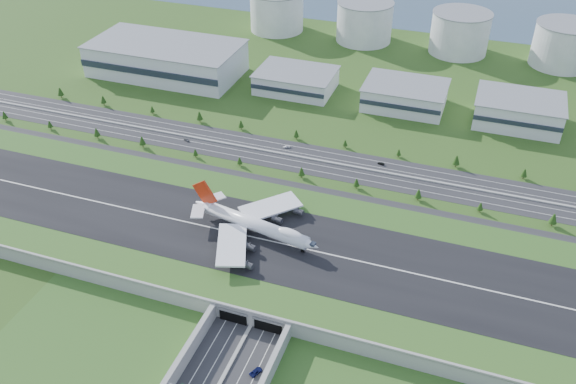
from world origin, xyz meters
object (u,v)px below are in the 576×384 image
(fuel_tank_a, at_px, (277,12))
(boeing_747, at_px, (254,224))
(car_4, at_px, (187,140))
(car_5, at_px, (381,163))
(car_2, at_px, (256,372))
(car_7, at_px, (286,147))

(fuel_tank_a, bearing_deg, boeing_747, -71.82)
(fuel_tank_a, relative_size, car_4, 10.73)
(boeing_747, relative_size, car_5, 17.13)
(car_2, bearing_deg, car_5, -70.05)
(car_5, bearing_deg, boeing_747, -11.52)
(car_7, bearing_deg, fuel_tank_a, 177.61)
(fuel_tank_a, relative_size, car_7, 10.64)
(car_4, bearing_deg, car_2, -121.38)
(fuel_tank_a, bearing_deg, car_4, -85.86)
(car_5, distance_m, car_7, 63.87)
(boeing_747, relative_size, car_2, 12.58)
(car_4, height_order, car_7, car_4)
(fuel_tank_a, bearing_deg, car_7, -68.17)
(car_2, bearing_deg, boeing_747, -43.28)
(car_5, bearing_deg, fuel_tank_a, -131.87)
(car_2, bearing_deg, fuel_tank_a, -46.40)
(car_2, distance_m, car_7, 184.17)
(fuel_tank_a, relative_size, car_2, 8.35)
(car_5, xyz_separation_m, car_7, (-63.87, -0.12, -0.04))
(car_5, relative_size, car_7, 0.94)
(boeing_747, height_order, car_5, boeing_747)
(car_2, relative_size, car_4, 1.28)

